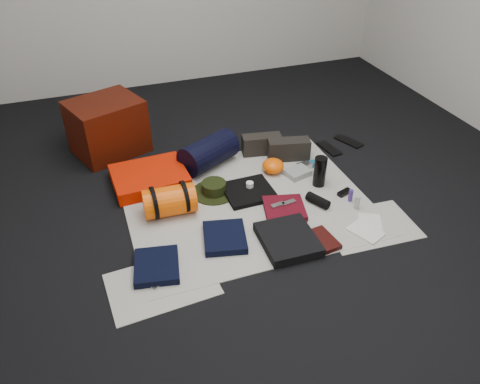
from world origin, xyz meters
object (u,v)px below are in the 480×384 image
object	(u,v)px
red_cabinet	(107,127)
navy_duffel	(209,152)
compact_camera	(304,166)
paperback_book	(322,240)
sleeping_pad	(150,177)
stuff_sack	(170,201)
water_bottle	(320,172)

from	to	relation	value
red_cabinet	navy_duffel	distance (m)	0.83
compact_camera	paperback_book	size ratio (longest dim) A/B	0.50
red_cabinet	sleeping_pad	world-z (taller)	red_cabinet
stuff_sack	compact_camera	xyz separation A→B (m)	(1.07, 0.20, -0.08)
red_cabinet	compact_camera	world-z (taller)	red_cabinet
water_bottle	red_cabinet	bearing A→B (deg)	143.46
compact_camera	paperback_book	world-z (taller)	compact_camera
sleeping_pad	compact_camera	bearing A→B (deg)	-9.82
sleeping_pad	red_cabinet	bearing A→B (deg)	109.91
red_cabinet	water_bottle	distance (m)	1.67
sleeping_pad	stuff_sack	size ratio (longest dim) A/B	1.53
red_cabinet	stuff_sack	world-z (taller)	red_cabinet
compact_camera	water_bottle	bearing A→B (deg)	-98.72
sleeping_pad	paperback_book	world-z (taller)	sleeping_pad
red_cabinet	paperback_book	size ratio (longest dim) A/B	2.39
stuff_sack	paperback_book	bearing A→B (deg)	-36.14
navy_duffel	compact_camera	bearing A→B (deg)	-51.14
navy_duffel	water_bottle	xyz separation A→B (m)	(0.67, -0.51, -0.00)
sleeping_pad	water_bottle	distance (m)	1.21
navy_duffel	water_bottle	size ratio (longest dim) A/B	1.98
navy_duffel	paperback_book	xyz separation A→B (m)	(0.40, -1.07, -0.10)
red_cabinet	paperback_book	bearing A→B (deg)	-75.85
navy_duffel	paperback_book	bearing A→B (deg)	-97.67
red_cabinet	paperback_book	world-z (taller)	red_cabinet
red_cabinet	water_bottle	xyz separation A→B (m)	(1.34, -0.99, -0.10)
stuff_sack	navy_duffel	bearing A→B (deg)	49.84
sleeping_pad	navy_duffel	world-z (taller)	navy_duffel
sleeping_pad	navy_duffel	xyz separation A→B (m)	(0.47, 0.08, 0.07)
navy_duffel	sleeping_pad	bearing A→B (deg)	161.94
compact_camera	paperback_book	distance (m)	0.83
compact_camera	sleeping_pad	bearing A→B (deg)	160.90
stuff_sack	paperback_book	world-z (taller)	stuff_sack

